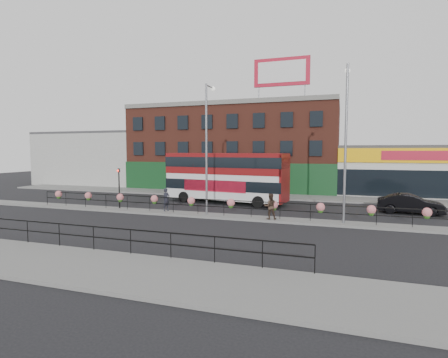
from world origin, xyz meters
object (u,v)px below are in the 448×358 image
(car, at_px, (410,204))
(pedestrian_b, at_px, (270,206))
(double_decker_bus, at_px, (226,173))
(pedestrian_a, at_px, (166,200))
(lamp_column_east, at_px, (346,130))
(lamp_column_west, at_px, (208,138))

(car, distance_m, pedestrian_b, 11.27)
(car, bearing_deg, double_decker_bus, 92.99)
(pedestrian_a, relative_size, pedestrian_b, 1.01)
(car, relative_size, lamp_column_east, 0.47)
(lamp_column_east, bearing_deg, car, 49.58)
(pedestrian_a, height_order, pedestrian_b, pedestrian_a)
(double_decker_bus, bearing_deg, lamp_column_east, -31.96)
(car, xyz_separation_m, lamp_column_east, (-4.77, -5.60, 5.33))
(car, height_order, pedestrian_b, pedestrian_b)
(double_decker_bus, bearing_deg, pedestrian_a, -114.24)
(double_decker_bus, relative_size, car, 2.43)
(pedestrian_a, height_order, lamp_column_east, lamp_column_east)
(pedestrian_b, xyz_separation_m, lamp_column_west, (-4.75, 0.65, 4.68))
(pedestrian_a, relative_size, lamp_column_west, 0.19)
(pedestrian_a, height_order, lamp_column_west, lamp_column_west)
(lamp_column_west, height_order, lamp_column_east, lamp_column_east)
(double_decker_bus, bearing_deg, car, -2.63)
(car, height_order, pedestrian_a, pedestrian_a)
(pedestrian_b, xyz_separation_m, lamp_column_east, (4.68, 0.52, 5.06))
(pedestrian_b, bearing_deg, lamp_column_east, 168.36)
(double_decker_bus, height_order, pedestrian_b, double_decker_bus)
(double_decker_bus, xyz_separation_m, lamp_column_west, (0.65, -6.15, 2.92))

